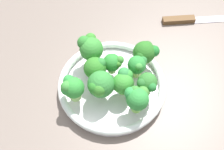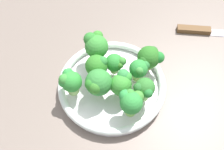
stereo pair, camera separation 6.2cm
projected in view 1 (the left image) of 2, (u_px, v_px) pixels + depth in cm
name	position (u px, v px, depth cm)	size (l,w,h in cm)	color
ground_plane	(111.00, 75.00, 70.96)	(130.00, 130.00, 2.50)	#75665C
bowl	(112.00, 85.00, 65.85)	(26.60, 26.60, 3.15)	white
broccoli_floret_0	(90.00, 48.00, 64.40)	(6.49, 5.79, 7.60)	#9BD870
broccoli_floret_1	(72.00, 88.00, 58.91)	(5.52, 5.14, 6.55)	#A2CC70
broccoli_floret_2	(137.00, 98.00, 57.19)	(5.74, 5.77, 6.92)	#84BE51
broccoli_floret_3	(137.00, 65.00, 63.17)	(4.44, 4.99, 5.79)	#96C05C
broccoli_floret_4	(124.00, 81.00, 60.45)	(5.00, 5.72, 6.14)	#81C157
broccoli_floret_5	(113.00, 63.00, 63.42)	(4.74, 4.37, 5.72)	#94BD66
broccoli_floret_6	(147.00, 84.00, 59.60)	(5.01, 4.94, 6.51)	#8FC668
broccoli_floret_7	(100.00, 85.00, 59.16)	(6.17, 6.41, 7.21)	#90CC68
broccoli_floret_8	(145.00, 52.00, 64.90)	(5.95, 5.95, 6.47)	#87B057
broccoli_floret_9	(96.00, 69.00, 62.37)	(5.39, 5.36, 6.33)	#7EB858
knife	(194.00, 19.00, 79.87)	(20.90, 20.11, 1.50)	silver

